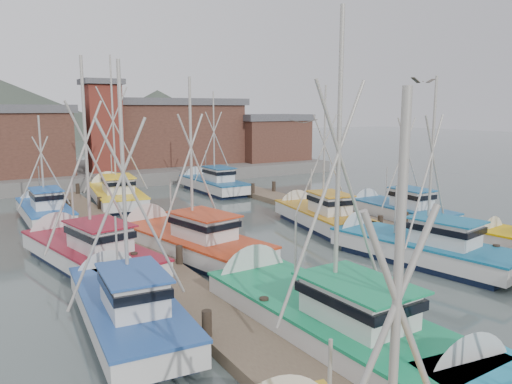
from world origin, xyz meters
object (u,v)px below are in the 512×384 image
lookout_tower (103,125)px  boat_8 (184,239)px  boat_4 (317,313)px  boat_12 (115,194)px

lookout_tower → boat_8: 25.93m
boat_4 → lookout_tower: bearing=83.5°
boat_4 → boat_8: (-0.10, 10.55, -0.01)m
boat_8 → boat_12: size_ratio=0.87×
boat_8 → boat_12: boat_12 is taller
boat_4 → boat_8: 10.55m
boat_12 → boat_8: bearing=-85.9°
lookout_tower → boat_12: size_ratio=0.72×
lookout_tower → boat_8: size_ratio=0.83×
boat_8 → boat_12: 15.04m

